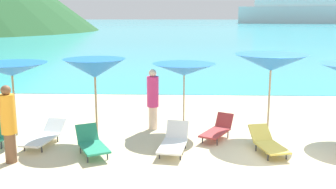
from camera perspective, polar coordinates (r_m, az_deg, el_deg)
The scene contains 14 objects.
ground_plane at distance 19.61m, azimuth 9.17°, elevation 0.63°, with size 50.00×100.00×0.30m, color beige.
ocean_water at distance 237.13m, azimuth 2.98°, elevation 10.61°, with size 650.00×440.00×0.02m, color #38B7CC.
umbrella_1 at distance 12.06m, azimuth -22.11°, elevation 3.42°, with size 2.25×2.25×2.17m.
umbrella_2 at distance 11.16m, azimuth -10.79°, elevation 3.81°, with size 1.80×1.80×2.31m.
umbrella_3 at distance 11.75m, azimuth 2.40°, elevation 3.70°, with size 2.08×2.08×2.09m.
umbrella_4 at distance 11.69m, azimuth 14.99°, elevation 4.57°, with size 2.24×2.24×2.41m.
lounge_chair_0 at distance 10.42m, azimuth 14.54°, elevation -6.88°, with size 0.89×1.54×0.59m.
lounge_chair_2 at distance 10.14m, azimuth -11.21°, elevation -7.06°, with size 1.14×1.46×0.68m.
lounge_chair_4 at distance 10.19m, azimuth 0.89°, elevation -6.92°, with size 0.82×1.63×0.66m.
lounge_chair_7 at distance 11.27m, azimuth -17.77°, elevation -5.81°, with size 0.83×1.73×0.55m.
lounge_chair_10 at distance 11.28m, azimuth 7.34°, elevation -5.13°, with size 1.10×1.47×0.65m.
beachgoer_1 at distance 11.98m, azimuth -2.26°, elevation -0.50°, with size 0.36×0.36×1.90m.
beachgoer_3 at distance 9.99m, azimuth -22.53°, elevation -3.78°, with size 0.36×0.36×1.91m.
cruise_ship at distance 206.05m, azimuth 19.33°, elevation 11.89°, with size 62.57×22.01×19.37m.
Camera 1 is at (-2.34, -9.13, 3.49)m, focal length 41.23 mm.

